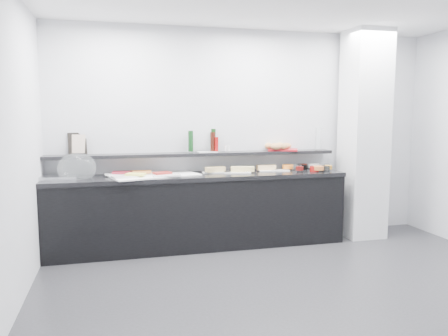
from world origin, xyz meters
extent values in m
plane|color=#2D2D30|center=(0.00, 0.00, 0.00)|extent=(5.00, 5.00, 0.00)
cube|color=silver|center=(0.00, 2.00, 1.35)|extent=(5.00, 0.02, 2.70)
cube|color=white|center=(1.50, 1.65, 1.35)|extent=(0.50, 0.50, 2.70)
cube|color=black|center=(-0.70, 1.70, 0.42)|extent=(3.60, 0.60, 0.85)
cube|color=black|center=(-0.70, 1.70, 0.88)|extent=(3.62, 0.62, 0.05)
cube|color=black|center=(-0.70, 1.88, 1.13)|extent=(3.60, 0.25, 0.04)
cube|color=#B4B7BB|center=(-2.32, 1.71, 0.92)|extent=(0.50, 0.36, 0.04)
ellipsoid|color=white|center=(-2.10, 1.66, 1.03)|extent=(0.50, 0.40, 0.34)
cube|color=white|center=(-1.23, 1.68, 0.91)|extent=(1.10, 0.73, 0.01)
cube|color=white|center=(-1.66, 1.84, 0.92)|extent=(0.34, 0.25, 0.01)
cube|color=maroon|center=(-1.60, 1.80, 0.94)|extent=(0.25, 0.17, 0.02)
cube|color=white|center=(-1.29, 1.85, 0.92)|extent=(0.35, 0.28, 0.01)
cube|color=orange|center=(-1.39, 1.80, 0.94)|extent=(0.26, 0.17, 0.02)
cube|color=silver|center=(-1.58, 1.57, 0.92)|extent=(0.33, 0.26, 0.01)
cube|color=#F6F35F|center=(-1.46, 1.59, 0.94)|extent=(0.25, 0.21, 0.02)
cube|color=white|center=(-1.11, 1.57, 0.92)|extent=(0.32, 0.22, 0.01)
cube|color=maroon|center=(-1.15, 1.63, 0.94)|extent=(0.23, 0.19, 0.02)
cube|color=silver|center=(-0.47, 1.79, 0.91)|extent=(0.36, 0.18, 0.01)
cube|color=#D7B671|center=(-0.48, 1.78, 0.94)|extent=(0.26, 0.16, 0.06)
cylinder|color=silver|center=(-0.55, 1.74, 0.92)|extent=(0.15, 0.07, 0.01)
cube|color=white|center=(-0.22, 1.68, 0.91)|extent=(0.36, 0.23, 0.01)
cube|color=#DEC574|center=(-0.14, 1.72, 0.94)|extent=(0.31, 0.17, 0.06)
cylinder|color=silver|center=(-0.07, 1.65, 0.92)|extent=(0.15, 0.07, 0.01)
cube|color=white|center=(0.29, 1.77, 0.91)|extent=(0.41, 0.21, 0.01)
cube|color=#E7B779|center=(0.20, 1.82, 0.94)|extent=(0.25, 0.10, 0.06)
cylinder|color=silver|center=(0.30, 1.73, 0.92)|extent=(0.15, 0.07, 0.01)
cylinder|color=white|center=(0.60, 1.78, 0.94)|extent=(0.21, 0.21, 0.07)
cylinder|color=orange|center=(0.50, 1.80, 0.95)|extent=(0.19, 0.19, 0.05)
cylinder|color=black|center=(0.72, 1.84, 0.94)|extent=(0.15, 0.15, 0.07)
cylinder|color=#631A0E|center=(0.73, 1.83, 0.95)|extent=(0.13, 0.13, 0.05)
cylinder|color=white|center=(0.98, 1.77, 0.94)|extent=(0.25, 0.25, 0.07)
cylinder|color=silver|center=(0.87, 1.82, 0.95)|extent=(0.20, 0.20, 0.05)
cylinder|color=maroon|center=(0.77, 1.59, 0.94)|extent=(0.14, 0.14, 0.07)
cylinder|color=#550D0C|center=(0.57, 1.58, 0.95)|extent=(0.12, 0.12, 0.05)
cylinder|color=white|center=(0.92, 1.61, 0.94)|extent=(0.20, 0.20, 0.07)
cylinder|color=#CC6E31|center=(0.81, 1.56, 0.95)|extent=(0.18, 0.18, 0.05)
cylinder|color=black|center=(0.94, 1.60, 0.94)|extent=(0.14, 0.14, 0.07)
cylinder|color=orange|center=(0.98, 1.60, 0.95)|extent=(0.12, 0.12, 0.05)
cube|color=black|center=(-2.11, 1.98, 1.28)|extent=(0.22, 0.11, 0.26)
cube|color=beige|center=(-2.11, 1.94, 1.28)|extent=(0.19, 0.11, 0.22)
cube|color=silver|center=(-0.56, 1.87, 1.16)|extent=(0.25, 0.17, 0.01)
cylinder|color=#0F3A16|center=(-0.76, 1.92, 1.29)|extent=(0.06, 0.06, 0.26)
cylinder|color=black|center=(-0.49, 1.88, 1.28)|extent=(0.08, 0.08, 0.24)
cylinder|color=black|center=(-0.46, 1.94, 1.30)|extent=(0.07, 0.07, 0.28)
cylinder|color=#A00B0B|center=(-0.44, 1.85, 1.25)|extent=(0.06, 0.06, 0.18)
cylinder|color=white|center=(-0.28, 1.87, 1.20)|extent=(0.04, 0.04, 0.07)
cylinder|color=white|center=(-0.32, 1.88, 1.20)|extent=(0.03, 0.03, 0.07)
cube|color=#A8121B|center=(0.47, 1.91, 1.16)|extent=(0.45, 0.40, 0.02)
ellipsoid|color=tan|center=(0.28, 1.96, 1.21)|extent=(0.14, 0.12, 0.08)
ellipsoid|color=tan|center=(0.44, 1.95, 1.21)|extent=(0.15, 0.11, 0.08)
ellipsoid|color=gold|center=(0.45, 1.98, 1.21)|extent=(0.13, 0.10, 0.08)
ellipsoid|color=#BC7C48|center=(0.34, 1.80, 1.21)|extent=(0.15, 0.10, 0.08)
ellipsoid|color=#AF7842|center=(0.45, 1.81, 1.21)|extent=(0.15, 0.13, 0.08)
ellipsoid|color=#B97946|center=(0.35, 1.90, 1.21)|extent=(0.15, 0.11, 0.08)
ellipsoid|color=#C4864A|center=(0.51, 1.89, 1.21)|extent=(0.15, 0.12, 0.08)
cylinder|color=white|center=(0.95, 1.85, 1.30)|extent=(0.11, 0.11, 0.30)
camera|label=1|loc=(-1.70, -3.46, 1.63)|focal=35.00mm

